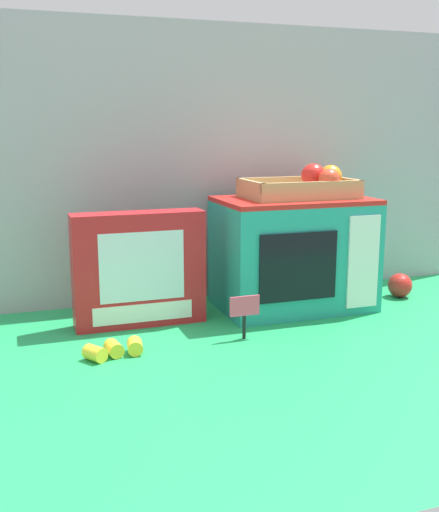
# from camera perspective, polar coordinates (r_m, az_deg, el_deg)

# --- Properties ---
(ground_plane) EXTENTS (1.70, 1.70, 0.00)m
(ground_plane) POSITION_cam_1_polar(r_m,az_deg,el_deg) (1.59, 1.83, -5.32)
(ground_plane) COLOR #219E54
(ground_plane) RESTS_ON ground
(display_back_panel) EXTENTS (1.61, 0.03, 0.74)m
(display_back_panel) POSITION_cam_1_polar(r_m,az_deg,el_deg) (1.72, -0.55, 8.52)
(display_back_panel) COLOR #A0A3A8
(display_back_panel) RESTS_ON ground
(toy_microwave) EXTENTS (0.39, 0.25, 0.29)m
(toy_microwave) POSITION_cam_1_polar(r_m,az_deg,el_deg) (1.62, 6.84, 0.24)
(toy_microwave) COLOR teal
(toy_microwave) RESTS_ON ground
(food_groups_crate) EXTENTS (0.28, 0.18, 0.09)m
(food_groups_crate) POSITION_cam_1_polar(r_m,az_deg,el_deg) (1.62, 7.96, 6.32)
(food_groups_crate) COLOR tan
(food_groups_crate) RESTS_ON toy_microwave
(cookie_set_box) EXTENTS (0.31, 0.08, 0.27)m
(cookie_set_box) POSITION_cam_1_polar(r_m,az_deg,el_deg) (1.49, -7.44, -1.20)
(cookie_set_box) COLOR red
(cookie_set_box) RESTS_ON ground
(price_sign) EXTENTS (0.07, 0.01, 0.10)m
(price_sign) POSITION_cam_1_polar(r_m,az_deg,el_deg) (1.39, 2.32, -5.04)
(price_sign) COLOR black
(price_sign) RESTS_ON ground
(loose_toy_banana) EXTENTS (0.13, 0.07, 0.03)m
(loose_toy_banana) POSITION_cam_1_polar(r_m,az_deg,el_deg) (1.32, -9.62, -8.48)
(loose_toy_banana) COLOR yellow
(loose_toy_banana) RESTS_ON ground
(loose_toy_apple) EXTENTS (0.07, 0.07, 0.07)m
(loose_toy_apple) POSITION_cam_1_polar(r_m,az_deg,el_deg) (1.81, 16.27, -2.60)
(loose_toy_apple) COLOR red
(loose_toy_apple) RESTS_ON ground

